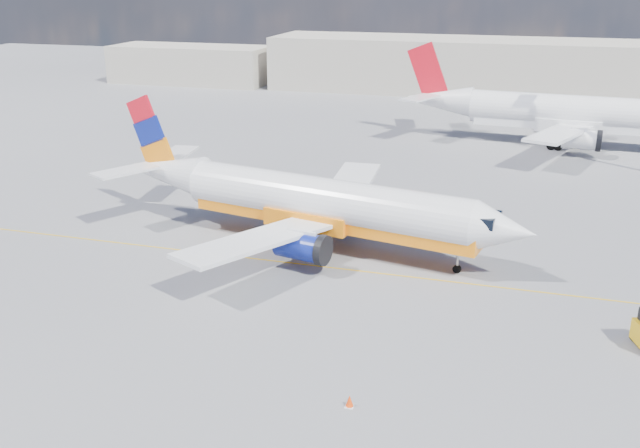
# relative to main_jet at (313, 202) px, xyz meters

# --- Properties ---
(ground) EXTENTS (240.00, 240.00, 0.00)m
(ground) POSITION_rel_main_jet_xyz_m (3.57, -6.42, -3.10)
(ground) COLOR slate
(ground) RESTS_ON ground
(taxi_line) EXTENTS (70.00, 0.15, 0.01)m
(taxi_line) POSITION_rel_main_jet_xyz_m (3.57, -3.42, -3.09)
(taxi_line) COLOR gold
(taxi_line) RESTS_ON ground
(terminal_main) EXTENTS (70.00, 14.00, 8.00)m
(terminal_main) POSITION_rel_main_jet_xyz_m (8.57, 68.58, 0.90)
(terminal_main) COLOR #BCB3A2
(terminal_main) RESTS_ON ground
(terminal_annex) EXTENTS (26.00, 10.00, 6.00)m
(terminal_annex) POSITION_rel_main_jet_xyz_m (-41.43, 65.58, -0.10)
(terminal_annex) COLOR #BCB3A2
(terminal_annex) RESTS_ON ground
(main_jet) EXTENTS (30.80, 23.79, 9.29)m
(main_jet) POSITION_rel_main_jet_xyz_m (0.00, 0.00, 0.00)
(main_jet) COLOR white
(main_jet) RESTS_ON ground
(second_jet) EXTENTS (34.27, 27.03, 10.39)m
(second_jet) POSITION_rel_main_jet_xyz_m (17.31, 35.68, 0.36)
(second_jet) COLOR white
(second_jet) RESTS_ON ground
(traffic_cone) EXTENTS (0.40, 0.40, 0.56)m
(traffic_cone) POSITION_rel_main_jet_xyz_m (7.12, -17.87, -2.83)
(traffic_cone) COLOR white
(traffic_cone) RESTS_ON ground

